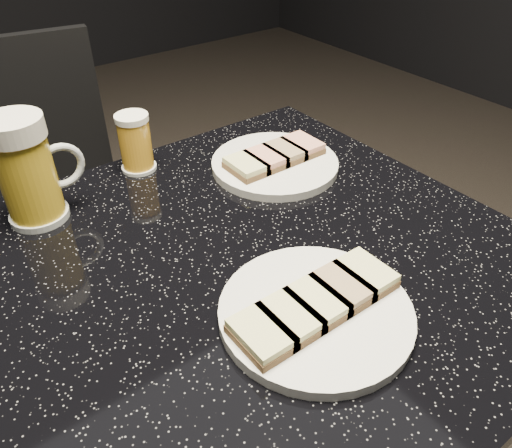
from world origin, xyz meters
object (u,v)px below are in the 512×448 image
Objects in this scene: plate_small at (275,164)px; beer_mug at (28,170)px; plate_large at (316,313)px; chair at (47,200)px; table at (256,368)px; beer_tumbler at (135,143)px.

beer_mug is (-0.36, 0.09, 0.07)m from plate_small.
plate_large is 0.89m from chair.
beer_mug is (-0.19, 0.39, 0.07)m from plate_large.
chair reaches higher than table.
plate_small is 0.34m from table.
table is at bearing -134.88° from plate_small.
plate_large is at bearing -95.73° from table.
beer_mug is 0.19m from beer_tumbler.
beer_tumbler reaches higher than plate_small.
plate_small is 0.23m from beer_tumbler.
plate_large is 0.30× the size of table.
plate_small is (0.18, 0.30, 0.00)m from plate_large.
plate_small is at bearing -36.18° from beer_tumbler.
table is at bearing -85.66° from beer_tumbler.
plate_large is 0.28m from table.
beer_tumbler is at bearing 94.34° from table.
table is 7.65× the size of beer_tumbler.
plate_large is at bearing -120.87° from plate_small.
chair is at bearing 116.21° from plate_small.
plate_large reaches higher than table.
beer_tumbler is 0.52m from chair.
plate_small is 1.36× the size of beer_mug.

